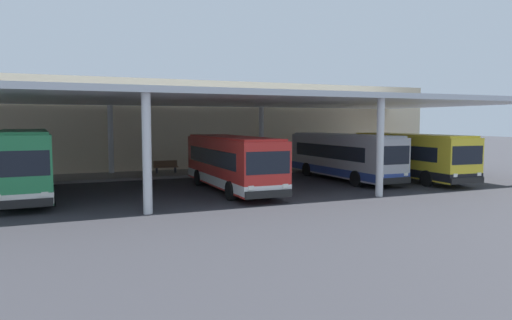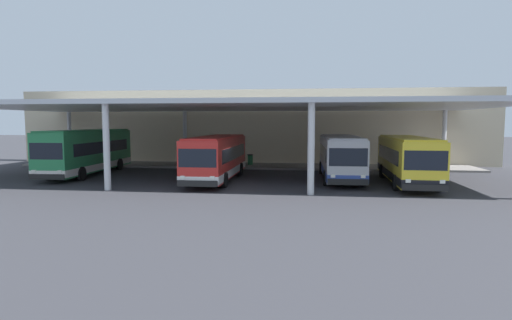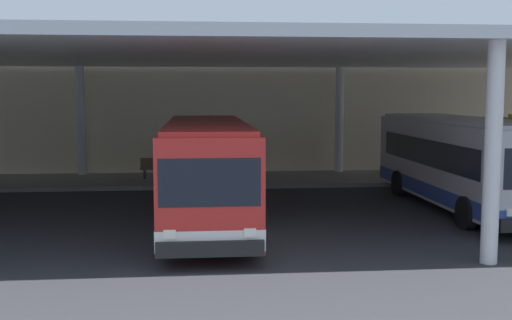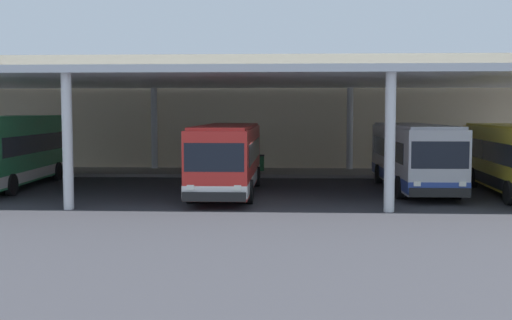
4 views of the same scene
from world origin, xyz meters
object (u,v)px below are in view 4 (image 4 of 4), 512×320
object	(u,v)px
bus_nearest_bay	(13,150)
bus_second_bay	(227,158)
trash_bin	(260,163)
banner_sign	(44,141)
bus_middle_bay	(413,156)
bench_waiting	(210,163)

from	to	relation	value
bus_nearest_bay	bus_second_bay	xyz separation A→B (m)	(10.99, -2.04, -0.19)
bus_nearest_bay	trash_bin	size ratio (longest dim) A/B	11.66
trash_bin	banner_sign	distance (m)	13.04
bus_nearest_bay	bus_middle_bay	bearing A→B (deg)	-0.84
bus_nearest_bay	trash_bin	bearing A→B (deg)	31.29
bus_middle_bay	trash_bin	size ratio (longest dim) A/B	10.77
bus_middle_bay	banner_sign	distance (m)	21.71
bench_waiting	trash_bin	xyz separation A→B (m)	(3.03, 0.11, 0.01)
bus_middle_bay	bus_second_bay	bearing A→B (deg)	-168.77
bus_nearest_bay	bus_middle_bay	size ratio (longest dim) A/B	1.08
bus_nearest_bay	trash_bin	distance (m)	14.18
bus_second_bay	bus_middle_bay	bearing A→B (deg)	11.23
trash_bin	banner_sign	bearing A→B (deg)	-175.62
bus_middle_bay	bench_waiting	bearing A→B (deg)	145.08
bus_second_bay	bench_waiting	xyz separation A→B (m)	(-1.94, 9.27, -0.99)
banner_sign	bus_nearest_bay	bearing A→B (deg)	-82.28
bench_waiting	trash_bin	distance (m)	3.03
trash_bin	banner_sign	world-z (taller)	banner_sign
trash_bin	banner_sign	size ratio (longest dim) A/B	0.31
trash_bin	bus_middle_bay	bearing A→B (deg)	-44.61
bus_nearest_bay	banner_sign	xyz separation A→B (m)	(-0.86, 6.35, 0.14)
bench_waiting	banner_sign	world-z (taller)	banner_sign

